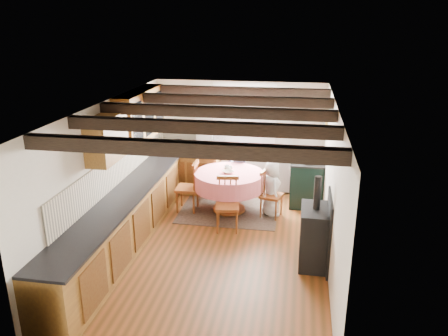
% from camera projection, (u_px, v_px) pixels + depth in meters
% --- Properties ---
extents(floor, '(3.60, 5.50, 0.00)m').
position_uv_depth(floor, '(216.00, 248.00, 7.43)').
color(floor, brown).
rests_on(floor, ground).
extents(ceiling, '(3.60, 5.50, 0.00)m').
position_uv_depth(ceiling, '(215.00, 106.00, 6.65)').
color(ceiling, white).
rests_on(ceiling, ground).
extents(wall_back, '(3.60, 0.00, 2.40)m').
position_uv_depth(wall_back, '(239.00, 137.00, 9.60)').
color(wall_back, silver).
rests_on(wall_back, ground).
extents(wall_front, '(3.60, 0.00, 2.40)m').
position_uv_depth(wall_front, '(164.00, 275.00, 4.47)').
color(wall_front, silver).
rests_on(wall_front, ground).
extents(wall_left, '(0.00, 5.50, 2.40)m').
position_uv_depth(wall_left, '(108.00, 175.00, 7.33)').
color(wall_left, silver).
rests_on(wall_left, ground).
extents(wall_right, '(0.00, 5.50, 2.40)m').
position_uv_depth(wall_right, '(332.00, 188.00, 6.75)').
color(wall_right, silver).
rests_on(wall_right, ground).
extents(beam_a, '(3.60, 0.16, 0.16)m').
position_uv_depth(beam_a, '(180.00, 149.00, 4.82)').
color(beam_a, black).
rests_on(beam_a, ceiling).
extents(beam_b, '(3.60, 0.16, 0.16)m').
position_uv_depth(beam_b, '(200.00, 127.00, 5.75)').
color(beam_b, black).
rests_on(beam_b, ceiling).
extents(beam_c, '(3.60, 0.16, 0.16)m').
position_uv_depth(beam_c, '(215.00, 112.00, 6.68)').
color(beam_c, black).
rests_on(beam_c, ceiling).
extents(beam_d, '(3.60, 0.16, 0.16)m').
position_uv_depth(beam_d, '(226.00, 100.00, 7.62)').
color(beam_d, black).
rests_on(beam_d, ceiling).
extents(beam_e, '(3.60, 0.16, 0.16)m').
position_uv_depth(beam_e, '(235.00, 91.00, 8.55)').
color(beam_e, black).
rests_on(beam_e, ceiling).
extents(splash_left, '(0.02, 4.50, 0.55)m').
position_uv_depth(splash_left, '(116.00, 169.00, 7.61)').
color(splash_left, beige).
rests_on(splash_left, wall_left).
extents(splash_back, '(1.40, 0.02, 0.55)m').
position_uv_depth(splash_back, '(194.00, 135.00, 9.75)').
color(splash_back, beige).
rests_on(splash_back, wall_back).
extents(base_cabinet_left, '(0.60, 5.30, 0.88)m').
position_uv_depth(base_cabinet_left, '(129.00, 218.00, 7.53)').
color(base_cabinet_left, '#9B6825').
rests_on(base_cabinet_left, floor).
extents(base_cabinet_back, '(1.30, 0.60, 0.88)m').
position_uv_depth(base_cabinet_back, '(190.00, 172.00, 9.74)').
color(base_cabinet_back, '#9B6825').
rests_on(base_cabinet_back, floor).
extents(worktop_left, '(0.64, 5.30, 0.04)m').
position_uv_depth(worktop_left, '(128.00, 193.00, 7.38)').
color(worktop_left, black).
rests_on(worktop_left, base_cabinet_left).
extents(worktop_back, '(1.30, 0.64, 0.04)m').
position_uv_depth(worktop_back, '(189.00, 152.00, 9.57)').
color(worktop_back, black).
rests_on(worktop_back, base_cabinet_back).
extents(wall_cabinet_glass, '(0.34, 1.80, 0.90)m').
position_uv_depth(wall_cabinet_glass, '(140.00, 115.00, 8.18)').
color(wall_cabinet_glass, '#9B6825').
rests_on(wall_cabinet_glass, wall_left).
extents(wall_cabinet_solid, '(0.34, 0.90, 0.70)m').
position_uv_depth(wall_cabinet_solid, '(107.00, 138.00, 6.80)').
color(wall_cabinet_solid, '#9B6825').
rests_on(wall_cabinet_solid, wall_left).
extents(window_frame, '(1.34, 0.03, 1.54)m').
position_uv_depth(window_frame, '(244.00, 119.00, 9.45)').
color(window_frame, white).
rests_on(window_frame, wall_back).
extents(window_pane, '(1.20, 0.01, 1.40)m').
position_uv_depth(window_pane, '(244.00, 119.00, 9.45)').
color(window_pane, white).
rests_on(window_pane, wall_back).
extents(curtain_left, '(0.35, 0.10, 2.10)m').
position_uv_depth(curtain_left, '(205.00, 141.00, 9.67)').
color(curtain_left, beige).
rests_on(curtain_left, wall_back).
extents(curtain_right, '(0.35, 0.10, 2.10)m').
position_uv_depth(curtain_right, '(283.00, 145.00, 9.39)').
color(curtain_right, beige).
rests_on(curtain_right, wall_back).
extents(curtain_rod, '(2.00, 0.03, 0.03)m').
position_uv_depth(curtain_rod, '(244.00, 92.00, 9.17)').
color(curtain_rod, black).
rests_on(curtain_rod, wall_back).
extents(wall_picture, '(0.04, 0.50, 0.60)m').
position_uv_depth(wall_picture, '(326.00, 122.00, 8.74)').
color(wall_picture, gold).
rests_on(wall_picture, wall_right).
extents(wall_plate, '(0.30, 0.02, 0.30)m').
position_uv_depth(wall_plate, '(290.00, 116.00, 9.25)').
color(wall_plate, silver).
rests_on(wall_plate, wall_back).
extents(rug, '(1.91, 1.49, 0.01)m').
position_uv_depth(rug, '(229.00, 211.00, 8.85)').
color(rug, '#2D201C').
rests_on(rug, floor).
extents(dining_table, '(1.34, 1.34, 0.81)m').
position_uv_depth(dining_table, '(229.00, 192.00, 8.72)').
color(dining_table, '#ED686E').
rests_on(dining_table, floor).
extents(chair_near, '(0.47, 0.49, 0.98)m').
position_uv_depth(chair_near, '(227.00, 205.00, 7.93)').
color(chair_near, brown).
rests_on(chair_near, floor).
extents(chair_left, '(0.46, 0.44, 1.01)m').
position_uv_depth(chair_left, '(187.00, 186.00, 8.74)').
color(chair_left, brown).
rests_on(chair_left, floor).
extents(chair_right, '(0.51, 0.50, 0.93)m').
position_uv_depth(chair_right, '(272.00, 194.00, 8.48)').
color(chair_right, brown).
rests_on(chair_right, floor).
extents(aga_range, '(0.66, 1.03, 0.95)m').
position_uv_depth(aga_range, '(307.00, 180.00, 9.17)').
color(aga_range, black).
rests_on(aga_range, floor).
extents(cast_iron_stove, '(0.43, 0.72, 1.45)m').
position_uv_depth(cast_iron_stove, '(315.00, 221.00, 6.75)').
color(cast_iron_stove, black).
rests_on(cast_iron_stove, floor).
extents(child_far, '(0.49, 0.36, 1.21)m').
position_uv_depth(child_far, '(238.00, 171.00, 9.32)').
color(child_far, '#414863').
rests_on(child_far, floor).
extents(child_right, '(0.50, 0.62, 1.09)m').
position_uv_depth(child_right, '(272.00, 188.00, 8.55)').
color(child_right, silver).
rests_on(child_right, floor).
extents(bowl_a, '(0.30, 0.30, 0.05)m').
position_uv_depth(bowl_a, '(228.00, 172.00, 8.55)').
color(bowl_a, silver).
rests_on(bowl_a, dining_table).
extents(bowl_b, '(0.22, 0.22, 0.06)m').
position_uv_depth(bowl_b, '(228.00, 168.00, 8.75)').
color(bowl_b, silver).
rests_on(bowl_b, dining_table).
extents(cup, '(0.15, 0.15, 0.10)m').
position_uv_depth(cup, '(227.00, 168.00, 8.73)').
color(cup, silver).
rests_on(cup, dining_table).
extents(canister_tall, '(0.14, 0.14, 0.24)m').
position_uv_depth(canister_tall, '(179.00, 144.00, 9.65)').
color(canister_tall, '#262628').
rests_on(canister_tall, worktop_back).
extents(canister_wide, '(0.19, 0.19, 0.21)m').
position_uv_depth(canister_wide, '(196.00, 147.00, 9.51)').
color(canister_wide, '#262628').
rests_on(canister_wide, worktop_back).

